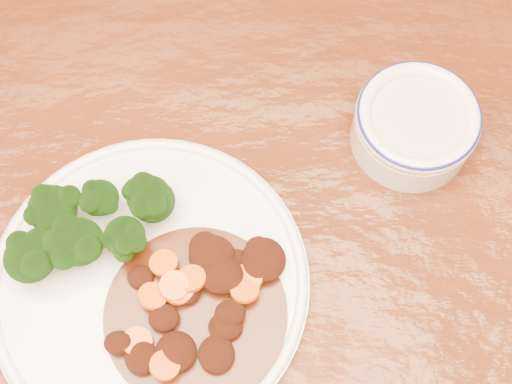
{
  "coord_description": "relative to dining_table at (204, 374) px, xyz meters",
  "views": [
    {
      "loc": [
        0.04,
        -0.12,
        1.39
      ],
      "look_at": [
        0.07,
        0.15,
        0.77
      ],
      "focal_mm": 50.0,
      "sensor_mm": 36.0,
      "label": 1
    }
  ],
  "objects": [
    {
      "name": "dining_table",
      "position": [
        0.0,
        0.0,
        0.0
      ],
      "size": [
        1.55,
        0.99,
        0.75
      ],
      "rotation": [
        0.0,
        0.0,
        -0.06
      ],
      "color": "#5A240F",
      "rests_on": "ground"
    },
    {
      "name": "dinner_plate",
      "position": [
        -0.04,
        0.07,
        0.09
      ],
      "size": [
        0.29,
        0.29,
        0.02
      ],
      "rotation": [
        0.0,
        0.0,
        0.05
      ],
      "color": "white",
      "rests_on": "dining_table"
    },
    {
      "name": "broccoli_florets",
      "position": [
        -0.08,
        0.12,
        0.12
      ],
      "size": [
        0.15,
        0.09,
        0.05
      ],
      "color": "#73934C",
      "rests_on": "dinner_plate"
    },
    {
      "name": "mince_stew",
      "position": [
        0.01,
        0.05,
        0.1
      ],
      "size": [
        0.17,
        0.16,
        0.03
      ],
      "color": "#411407",
      "rests_on": "dinner_plate"
    },
    {
      "name": "dip_bowl",
      "position": [
        0.23,
        0.2,
        0.11
      ],
      "size": [
        0.12,
        0.12,
        0.05
      ],
      "rotation": [
        0.0,
        0.0,
        -0.29
      ],
      "color": "white",
      "rests_on": "dining_table"
    }
  ]
}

